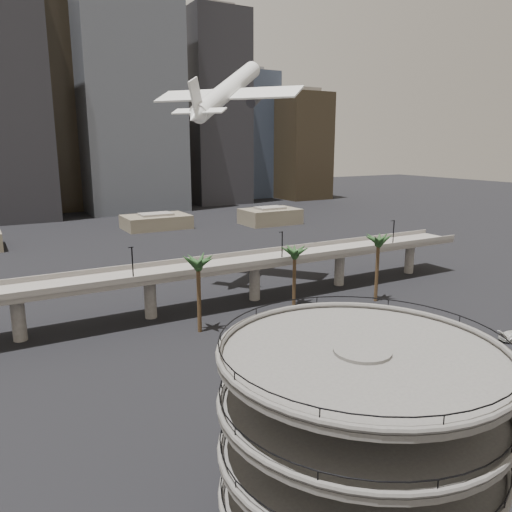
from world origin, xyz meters
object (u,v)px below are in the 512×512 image
airborne_jet (228,91)px  car_b (398,341)px  overpass (205,272)px  car_a (312,383)px  parking_ramp (359,426)px

airborne_jet → car_b: size_ratio=7.38×
airborne_jet → overpass: bearing=-167.7°
car_b → overpass: bearing=15.0°
car_a → car_b: (20.38, 4.84, 0.02)m
parking_ramp → car_b: bearing=40.0°
car_a → car_b: bearing=-53.9°
overpass → car_b: overpass is taller
parking_ramp → overpass: size_ratio=0.17×
car_a → car_b: size_ratio=0.94×
overpass → parking_ramp: bearing=-102.4°
parking_ramp → overpass: parking_ramp is taller
airborne_jet → car_b: airborne_jet is taller
parking_ramp → car_b: size_ratio=5.27×
airborne_jet → car_a: (-15.41, -54.60, -42.12)m
car_b → parking_ramp: bearing=113.8°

